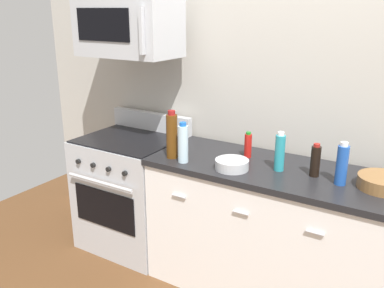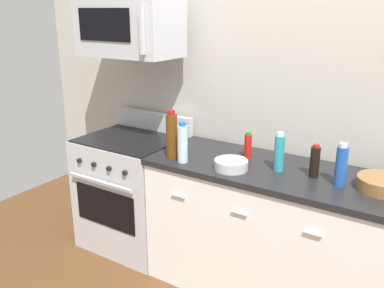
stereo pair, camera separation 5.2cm
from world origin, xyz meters
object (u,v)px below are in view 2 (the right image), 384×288
(bottle_hot_sauce_red, at_px, (248,146))
(bottle_wine_amber, at_px, (172,135))
(microwave, at_px, (129,28))
(bottle_soy_sauce_dark, at_px, (315,162))
(range_oven, at_px, (133,191))
(bottle_soda_blue, at_px, (341,166))
(bowl_wooden_salad, at_px, (383,183))
(bowl_steel_prep, at_px, (231,164))
(bottle_dish_soap, at_px, (279,153))
(bottle_water_clear, at_px, (183,143))

(bottle_hot_sauce_red, relative_size, bottle_wine_amber, 0.54)
(microwave, distance_m, bottle_soy_sauce_dark, 1.63)
(range_oven, relative_size, bottle_wine_amber, 3.25)
(bottle_soda_blue, height_order, bowl_wooden_salad, bottle_soda_blue)
(bowl_steel_prep, bearing_deg, bottle_soda_blue, 10.17)
(bowl_steel_prep, bearing_deg, bottle_hot_sauce_red, 91.87)
(range_oven, height_order, bowl_steel_prep, range_oven)
(microwave, height_order, bottle_soda_blue, microwave)
(microwave, relative_size, bottle_wine_amber, 2.26)
(bottle_soy_sauce_dark, bearing_deg, bottle_dish_soap, -173.60)
(bottle_dish_soap, bearing_deg, bowl_wooden_salad, 3.99)
(range_oven, relative_size, bowl_wooden_salad, 3.84)
(bottle_wine_amber, xyz_separation_m, bottle_dish_soap, (0.70, 0.16, -0.04))
(bowl_steel_prep, bearing_deg, bottle_wine_amber, -177.45)
(bowl_wooden_salad, distance_m, bowl_steel_prep, 0.88)
(bottle_soy_sauce_dark, xyz_separation_m, bottle_soda_blue, (0.16, -0.05, 0.02))
(bowl_steel_prep, bearing_deg, range_oven, 170.45)
(microwave, height_order, bottle_wine_amber, microwave)
(bottle_soy_sauce_dark, distance_m, bottle_soda_blue, 0.17)
(bottle_soy_sauce_dark, relative_size, bowl_steel_prep, 0.96)
(bottle_soy_sauce_dark, relative_size, bottle_soda_blue, 0.81)
(bottle_water_clear, bearing_deg, bowl_wooden_salad, 11.07)
(range_oven, distance_m, bottle_wine_amber, 0.83)
(bottle_soy_sauce_dark, height_order, bottle_water_clear, bottle_water_clear)
(bottle_water_clear, bearing_deg, bowl_steel_prep, 9.15)
(bottle_dish_soap, bearing_deg, bottle_water_clear, -162.10)
(bowl_wooden_salad, height_order, bowl_steel_prep, bowl_wooden_salad)
(bottle_wine_amber, relative_size, bottle_dish_soap, 1.31)
(microwave, bearing_deg, bottle_dish_soap, -3.29)
(bottle_soy_sauce_dark, bearing_deg, bottle_soda_blue, -16.18)
(bottle_water_clear, relative_size, bowl_steel_prep, 1.27)
(bottle_wine_amber, height_order, bowl_steel_prep, bottle_wine_amber)
(microwave, height_order, bottle_hot_sauce_red, microwave)
(bottle_dish_soap, bearing_deg, bottle_soy_sauce_dark, 6.40)
(bottle_dish_soap, bearing_deg, range_oven, 178.78)
(bottle_water_clear, xyz_separation_m, bowl_wooden_salad, (1.19, 0.23, -0.09))
(range_oven, relative_size, microwave, 1.44)
(bottle_dish_soap, xyz_separation_m, bottle_soda_blue, (0.38, -0.02, 0.00))
(bottle_wine_amber, height_order, bottle_soda_blue, bottle_wine_amber)
(range_oven, xyz_separation_m, bottle_hot_sauce_red, (0.97, 0.09, 0.54))
(microwave, bearing_deg, bottle_hot_sauce_red, 2.90)
(bottle_wine_amber, distance_m, bottle_water_clear, 0.12)
(microwave, bearing_deg, bottle_soda_blue, -3.33)
(range_oven, height_order, bottle_wine_amber, bottle_wine_amber)
(bottle_hot_sauce_red, distance_m, bottle_soda_blue, 0.66)
(bottle_soy_sauce_dark, relative_size, bottle_water_clear, 0.76)
(range_oven, distance_m, bottle_water_clear, 0.89)
(bowl_wooden_salad, bearing_deg, bottle_dish_soap, -176.01)
(microwave, bearing_deg, range_oven, -90.29)
(microwave, distance_m, bowl_steel_prep, 1.28)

